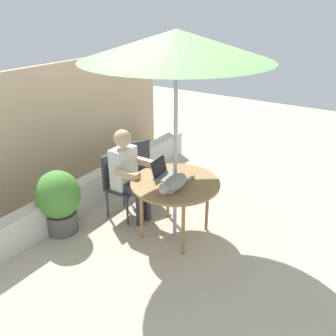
# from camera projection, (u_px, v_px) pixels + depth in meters

# --- Properties ---
(ground_plane) EXTENTS (14.00, 14.00, 0.00)m
(ground_plane) POSITION_uv_depth(u_px,v_px,m) (175.00, 233.00, 4.47)
(ground_plane) COLOR #BCAD93
(fence_back) EXTENTS (4.99, 0.08, 1.87)m
(fence_back) POSITION_uv_depth(u_px,v_px,m) (51.00, 132.00, 5.12)
(fence_back) COLOR tan
(fence_back) RESTS_ON ground
(planter_wall_low) EXTENTS (4.49, 0.20, 0.44)m
(planter_wall_low) POSITION_uv_depth(u_px,v_px,m) (94.00, 190.00, 5.05)
(planter_wall_low) COLOR beige
(planter_wall_low) RESTS_ON ground
(patio_table) EXTENTS (1.05, 1.05, 0.73)m
(patio_table) POSITION_uv_depth(u_px,v_px,m) (175.00, 186.00, 4.18)
(patio_table) COLOR #9E754C
(patio_table) RESTS_ON ground
(patio_umbrella) EXTENTS (1.98, 1.98, 2.40)m
(patio_umbrella) POSITION_uv_depth(u_px,v_px,m) (176.00, 45.00, 3.52)
(patio_umbrella) COLOR #B7B7BC
(patio_umbrella) RESTS_ON ground
(chair_occupied) EXTENTS (0.40, 0.40, 0.88)m
(chair_occupied) POSITION_uv_depth(u_px,v_px,m) (119.00, 180.00, 4.68)
(chair_occupied) COLOR #33383F
(chair_occupied) RESTS_ON ground
(chair_empty) EXTENTS (0.54, 0.54, 0.88)m
(chair_empty) POSITION_uv_depth(u_px,v_px,m) (140.00, 168.00, 5.00)
(chair_empty) COLOR #33383F
(chair_empty) RESTS_ON ground
(person_seated) EXTENTS (0.48, 0.48, 1.22)m
(person_seated) POSITION_uv_depth(u_px,v_px,m) (128.00, 171.00, 4.53)
(person_seated) COLOR white
(person_seated) RESTS_ON ground
(laptop) EXTENTS (0.32, 0.28, 0.21)m
(laptop) POSITION_uv_depth(u_px,v_px,m) (163.00, 171.00, 4.26)
(laptop) COLOR gray
(laptop) RESTS_ON patio_table
(cat) EXTENTS (0.65, 0.19, 0.17)m
(cat) POSITION_uv_depth(u_px,v_px,m) (174.00, 184.00, 3.93)
(cat) COLOR gray
(cat) RESTS_ON patio_table
(potted_plant_near_fence) EXTENTS (0.54, 0.54, 0.82)m
(potted_plant_near_fence) POSITION_uv_depth(u_px,v_px,m) (59.00, 200.00, 4.33)
(potted_plant_near_fence) COLOR #595654
(potted_plant_near_fence) RESTS_ON ground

